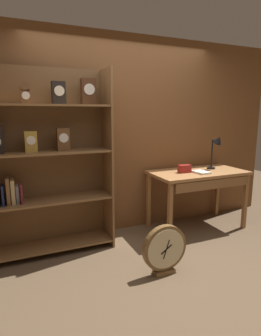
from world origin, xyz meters
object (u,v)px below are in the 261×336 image
at_px(bookshelf, 43,161).
at_px(toolbox_small, 185,169).
at_px(desk_lamp, 217,145).
at_px(round_clock_large, 165,249).
at_px(open_repair_manual, 201,172).
at_px(workbench, 199,178).

bearing_deg(bookshelf, toolbox_small, -3.31).
xyz_separation_m(bookshelf, desk_lamp, (2.35, -0.08, 0.08)).
xyz_separation_m(toolbox_small, round_clock_large, (-0.79, -0.85, -0.61)).
relative_size(desk_lamp, open_repair_manual, 2.25).
xyz_separation_m(bookshelf, workbench, (2.02, -0.14, -0.36)).
distance_m(workbench, round_clock_large, 1.38).
xyz_separation_m(desk_lamp, toolbox_small, (-0.55, -0.03, -0.30)).
xyz_separation_m(bookshelf, open_repair_manual, (1.99, -0.23, -0.25)).
bearing_deg(bookshelf, workbench, -3.83).
height_order(bookshelf, toolbox_small, bookshelf).
distance_m(toolbox_small, round_clock_large, 1.31).
height_order(desk_lamp, open_repair_manual, desk_lamp).
height_order(workbench, round_clock_large, workbench).
distance_m(bookshelf, desk_lamp, 2.36).
height_order(bookshelf, workbench, bookshelf).
bearing_deg(round_clock_large, toolbox_small, 47.29).
relative_size(workbench, round_clock_large, 2.55).
bearing_deg(workbench, bookshelf, 176.17).
bearing_deg(workbench, round_clock_large, -140.77).
bearing_deg(toolbox_small, open_repair_manual, -34.52).
xyz_separation_m(workbench, open_repair_manual, (-0.04, -0.09, 0.11)).
bearing_deg(desk_lamp, bookshelf, 178.14).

